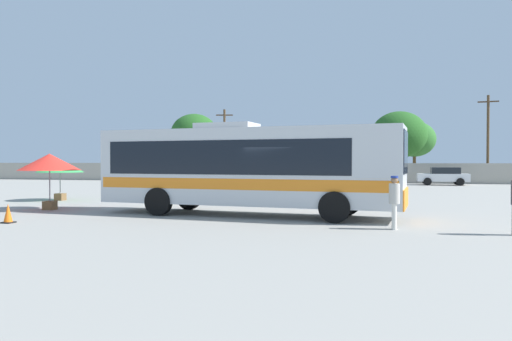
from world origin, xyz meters
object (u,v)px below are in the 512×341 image
parked_car_rightmost_white (443,176)px  attendant_by_bus_door (394,199)px  parked_car_leftmost_white (227,174)px  traffic_cone_on_apron (8,214)px  parked_car_second_black (290,175)px  vendor_umbrella_secondary_green (60,167)px  coach_bus_silver_orange (245,166)px  parked_car_third_silver (356,175)px  roadside_tree_right (399,135)px  utility_pole_near (224,143)px  roadside_tree_midright (414,139)px  roadside_tree_left (194,134)px  roadside_tree_midleft (254,142)px  utility_pole_far (488,137)px  vendor_umbrella_near_gate_red (50,163)px

parked_car_rightmost_white → attendant_by_bus_door: bearing=-100.1°
parked_car_leftmost_white → traffic_cone_on_apron: bearing=-87.1°
parked_car_second_black → vendor_umbrella_secondary_green: bearing=-110.8°
coach_bus_silver_orange → parked_car_second_black: coach_bus_silver_orange is taller
attendant_by_bus_door → parked_car_second_black: size_ratio=0.39×
vendor_umbrella_secondary_green → parked_car_third_silver: 25.66m
coach_bus_silver_orange → roadside_tree_right: (7.25, 34.06, 2.84)m
utility_pole_near → roadside_tree_midright: (19.53, 3.26, 0.36)m
roadside_tree_left → traffic_cone_on_apron: size_ratio=11.61×
coach_bus_silver_orange → parked_car_third_silver: coach_bus_silver_orange is taller
vendor_umbrella_secondary_green → coach_bus_silver_orange: bearing=-22.2°
roadside_tree_midleft → parked_car_second_black: bearing=-58.6°
roadside_tree_midright → parked_car_leftmost_white: bearing=-150.8°
parked_car_third_silver → roadside_tree_midleft: (-11.42, 9.55, 3.41)m
attendant_by_bus_door → utility_pole_far: utility_pole_far is taller
vendor_umbrella_near_gate_red → parked_car_third_silver: bearing=65.7°
coach_bus_silver_orange → roadside_tree_midright: roadside_tree_midright is taller
coach_bus_silver_orange → roadside_tree_midleft: bearing=103.1°
roadside_tree_midright → roadside_tree_right: size_ratio=0.87×
traffic_cone_on_apron → roadside_tree_right: bearing=69.6°
utility_pole_far → traffic_cone_on_apron: utility_pole_far is taller
roadside_tree_midleft → traffic_cone_on_apron: 39.66m
attendant_by_bus_door → utility_pole_near: bearing=114.5°
attendant_by_bus_door → parked_car_leftmost_white: attendant_by_bus_door is taller
vendor_umbrella_secondary_green → utility_pole_far: 37.19m
vendor_umbrella_near_gate_red → roadside_tree_left: bearing=101.0°
parked_car_rightmost_white → utility_pole_near: bearing=163.9°
parked_car_second_black → coach_bus_silver_orange: bearing=-84.2°
coach_bus_silver_orange → roadside_tree_left: 38.76m
utility_pole_far → roadside_tree_right: 8.29m
coach_bus_silver_orange → utility_pole_near: size_ratio=1.53×
utility_pole_near → attendant_by_bus_door: bearing=-65.5°
vendor_umbrella_near_gate_red → roadside_tree_midleft: 35.35m
utility_pole_near → roadside_tree_left: size_ratio=1.01×
attendant_by_bus_door → utility_pole_far: bearing=74.0°
attendant_by_bus_door → utility_pole_near: utility_pole_near is taller
roadside_tree_left → roadside_tree_right: roadside_tree_left is taller
parked_car_rightmost_white → roadside_tree_midleft: size_ratio=0.72×
parked_car_third_silver → roadside_tree_midright: (5.64, 9.71, 3.51)m
roadside_tree_midright → traffic_cone_on_apron: size_ratio=9.56×
roadside_tree_right → traffic_cone_on_apron: 40.92m
parked_car_rightmost_white → roadside_tree_left: (-25.73, 9.31, 4.36)m
parked_car_third_silver → roadside_tree_midleft: 15.27m
attendant_by_bus_door → roadside_tree_left: 43.57m
parked_car_leftmost_white → roadside_tree_left: bearing=125.4°
parked_car_third_silver → roadside_tree_left: 21.30m
roadside_tree_right → roadside_tree_midright: bearing=42.4°
utility_pole_near → roadside_tree_right: (17.92, 1.79, 0.76)m
coach_bus_silver_orange → parked_car_leftmost_white: bearing=108.1°
utility_pole_far → roadside_tree_midright: size_ratio=1.32×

